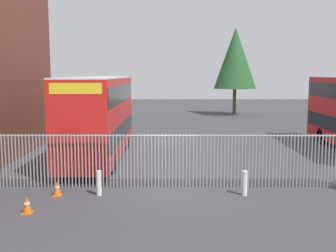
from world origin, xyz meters
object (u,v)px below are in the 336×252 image
Objects in this scene: double_decker_bus_behind_fence_left at (101,114)px; traffic_cone_by_gate at (59,188)px; traffic_cone_mid_forecourt at (29,205)px; bollard_center_front at (247,183)px; bollard_near_left at (101,183)px.

traffic_cone_by_gate is at bearing -93.98° from double_decker_bus_behind_fence_left.
traffic_cone_mid_forecourt is at bearing -103.52° from traffic_cone_by_gate.
double_decker_bus_behind_fence_left is 9.64m from bollard_center_front.
bollard_center_front is at bearing -45.51° from double_decker_bus_behind_fence_left.
traffic_cone_by_gate and traffic_cone_mid_forecourt have the same top height.
traffic_cone_by_gate is 1.00× the size of traffic_cone_mid_forecourt.
double_decker_bus_behind_fence_left is 7.15m from traffic_cone_by_gate.
bollard_center_front is at bearing -0.27° from bollard_near_left.
bollard_near_left is at bearing -80.81° from double_decker_bus_behind_fence_left.
traffic_cone_mid_forecourt is (-7.55, -2.01, -0.19)m from bollard_center_front.
bollard_near_left is at bearing 45.14° from traffic_cone_mid_forecourt.
bollard_center_front is at bearing 0.58° from traffic_cone_by_gate.
bollard_near_left is 1.61× the size of traffic_cone_by_gate.
bollard_center_front reaches higher than traffic_cone_by_gate.
bollard_near_left reaches higher than traffic_cone_mid_forecourt.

